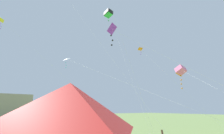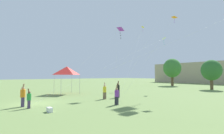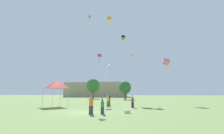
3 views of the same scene
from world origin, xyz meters
name	(u,v)px [view 3 (image 3 of 3)]	position (x,y,z in m)	size (l,w,h in m)	color
ground_plane	(84,112)	(0.00, 0.00, 0.00)	(220.00, 220.00, 0.00)	olive
distant_building	(97,90)	(-13.16, 61.71, 3.67)	(31.16, 15.13, 7.33)	tan
tree_far_centre	(125,88)	(3.13, 32.36, 3.83)	(3.93, 3.54, 5.94)	brown
tree_far_left	(93,86)	(-8.99, 37.12, 4.76)	(4.88, 4.39, 7.36)	brown
festival_tent	(57,84)	(-6.83, 6.19, 3.58)	(3.26, 3.26, 4.22)	#B7B7BC
cooler_box	(127,112)	(5.01, -0.13, 0.18)	(0.65, 0.32, 0.36)	white
person_purple_shirt	(133,101)	(5.57, 6.15, 0.92)	(0.39, 0.39, 1.90)	#282833
person_yellow_shirt	(108,100)	(1.57, 7.50, 0.97)	(0.41, 0.41, 2.00)	brown
person_black_shirt	(109,99)	(1.40, 9.70, 1.04)	(0.44, 0.44, 2.14)	#473860
person_green_shirt	(102,106)	(2.39, -1.08, 0.83)	(0.35, 0.35, 1.72)	#473860
person_orange_shirt	(91,104)	(1.22, -1.36, 1.02)	(0.43, 0.43, 2.11)	#473860
kite_green_diamond_0	(89,16)	(-3.60, 12.87, 19.11)	(5.42, 3.63, 19.66)	silver
kite_orange_box_1	(109,19)	(-1.89, 30.51, 27.42)	(3.95, 24.10, 28.15)	silver
kite_yellow_delta_2	(86,55)	(-7.93, 24.45, 13.39)	(9.98, 15.23, 14.10)	silver
kite_purple_delta_3	(99,56)	(-1.05, 12.19, 9.72)	(4.17, 13.56, 10.26)	silver
kite_orange_delta_4	(133,56)	(5.80, 15.64, 10.40)	(0.82, 10.39, 10.75)	silver
kite_pink_box_5	(166,62)	(12.75, 15.04, 8.65)	(12.62, 16.53, 9.43)	silver
kite_black_box_6	(123,37)	(3.51, 19.26, 16.16)	(2.79, 10.03, 16.68)	silver
kite_white_delta_7	(108,65)	(-0.76, 22.03, 9.49)	(3.05, 24.36, 10.00)	silver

